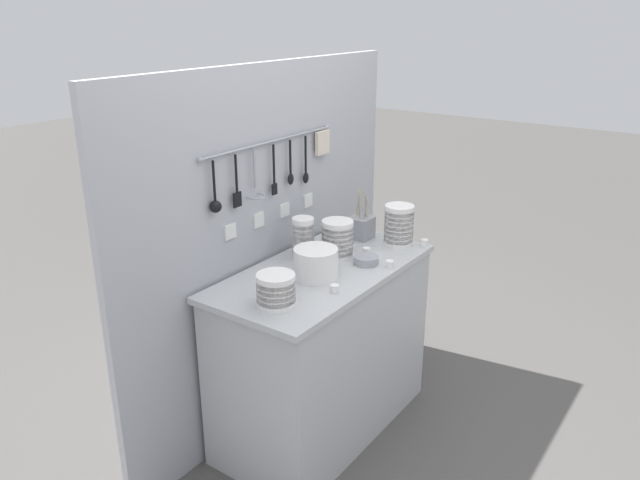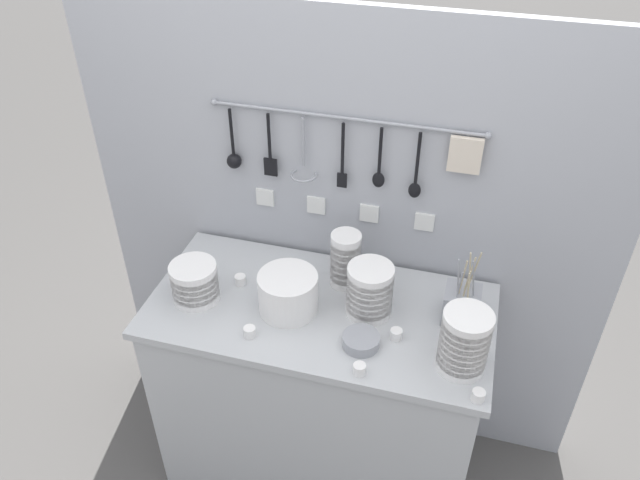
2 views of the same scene
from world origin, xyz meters
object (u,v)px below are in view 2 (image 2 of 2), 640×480
(bowl_stack_short_front, at_px, (464,341))
(bowl_stack_tall_left, at_px, (345,260))
(steel_mixing_bowl, at_px, (361,341))
(cup_centre, at_px, (240,280))
(plate_stack, at_px, (288,293))
(cup_front_left, at_px, (250,332))
(bowl_stack_wide_centre, at_px, (195,282))
(cup_beside_plates, at_px, (478,396))
(cup_front_right, at_px, (396,334))
(bowl_stack_nested_right, at_px, (370,290))
(cup_by_caddy, at_px, (359,369))
(cutlery_caddy, at_px, (461,304))

(bowl_stack_short_front, bearing_deg, bowl_stack_tall_left, 146.56)
(steel_mixing_bowl, distance_m, cup_centre, 0.53)
(plate_stack, xyz_separation_m, cup_front_left, (-0.08, -0.16, -0.05))
(bowl_stack_wide_centre, distance_m, cup_beside_plates, 1.03)
(bowl_stack_short_front, bearing_deg, cup_front_right, 163.32)
(bowl_stack_nested_right, height_order, cup_centre, bowl_stack_nested_right)
(cup_beside_plates, bearing_deg, steel_mixing_bowl, 162.03)
(cup_by_caddy, distance_m, cup_front_right, 0.20)
(bowl_stack_short_front, distance_m, cup_beside_plates, 0.17)
(bowl_stack_tall_left, relative_size, cup_centre, 5.33)
(cutlery_caddy, relative_size, cup_front_right, 6.78)
(steel_mixing_bowl, xyz_separation_m, cup_front_left, (-0.37, -0.06, -0.00))
(cup_by_caddy, bearing_deg, steel_mixing_bowl, 100.38)
(steel_mixing_bowl, xyz_separation_m, cup_centre, (-0.50, 0.18, -0.00))
(cup_front_right, bearing_deg, cup_front_left, -165.63)
(bowl_stack_nested_right, bearing_deg, cup_front_left, -147.84)
(cup_front_left, bearing_deg, cup_centre, 118.03)
(bowl_stack_tall_left, xyz_separation_m, bowl_stack_nested_right, (0.12, -0.13, -0.01))
(cup_by_caddy, bearing_deg, cutlery_caddy, 50.61)
(cutlery_caddy, relative_size, cup_by_caddy, 6.78)
(bowl_stack_wide_centre, bearing_deg, bowl_stack_nested_right, 8.95)
(bowl_stack_nested_right, xyz_separation_m, cup_front_right, (0.12, -0.10, -0.08))
(steel_mixing_bowl, xyz_separation_m, cup_beside_plates, (0.39, -0.13, -0.00))
(cup_centre, bearing_deg, plate_stack, -20.40)
(bowl_stack_nested_right, bearing_deg, cutlery_caddy, 9.82)
(cup_beside_plates, bearing_deg, bowl_stack_nested_right, 143.79)
(bowl_stack_nested_right, distance_m, cup_front_left, 0.43)
(bowl_stack_nested_right, relative_size, bowl_stack_wide_centre, 1.17)
(cup_centre, bearing_deg, cutlery_caddy, 2.60)
(bowl_stack_nested_right, height_order, plate_stack, bowl_stack_nested_right)
(bowl_stack_short_front, bearing_deg, bowl_stack_wide_centre, 175.60)
(steel_mixing_bowl, height_order, cutlery_caddy, cutlery_caddy)
(cup_beside_plates, bearing_deg, cutlery_caddy, 104.33)
(cup_front_right, relative_size, cup_beside_plates, 1.00)
(bowl_stack_tall_left, height_order, bowl_stack_wide_centre, bowl_stack_tall_left)
(plate_stack, distance_m, cutlery_caddy, 0.60)
(bowl_stack_short_front, xyz_separation_m, cup_by_caddy, (-0.30, -0.12, -0.09))
(cutlery_caddy, bearing_deg, bowl_stack_tall_left, 170.05)
(bowl_stack_tall_left, relative_size, bowl_stack_nested_right, 1.12)
(bowl_stack_short_front, relative_size, bowl_stack_wide_centre, 1.32)
(bowl_stack_nested_right, height_order, cup_front_right, bowl_stack_nested_right)
(steel_mixing_bowl, xyz_separation_m, cup_front_right, (0.11, 0.06, -0.00))
(cup_centre, distance_m, cup_front_right, 0.62)
(cutlery_caddy, xyz_separation_m, cup_beside_plates, (0.09, -0.35, -0.05))
(bowl_stack_short_front, xyz_separation_m, bowl_stack_nested_right, (-0.34, 0.17, -0.01))
(cup_front_right, relative_size, cup_front_left, 1.00)
(cup_front_right, height_order, cup_front_left, same)
(bowl_stack_wide_centre, relative_size, plate_stack, 0.80)
(bowl_stack_tall_left, height_order, cup_beside_plates, bowl_stack_tall_left)
(bowl_stack_wide_centre, bearing_deg, bowl_stack_tall_left, 24.48)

